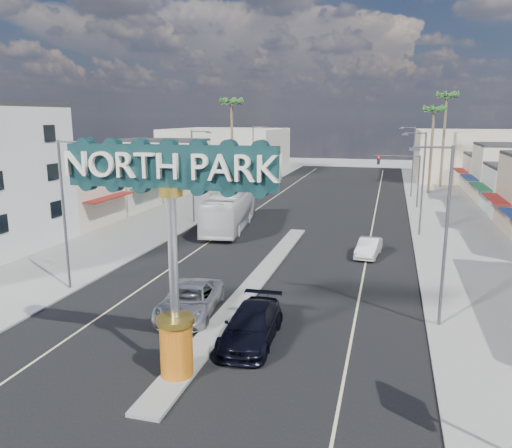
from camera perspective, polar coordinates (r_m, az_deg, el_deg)
The scene contains 24 objects.
ground at distance 46.71m, azimuth 5.05°, elevation -0.58°, with size 160.00×160.00×0.00m, color gray.
road at distance 46.71m, azimuth 5.05°, elevation -0.57°, with size 20.00×120.00×0.01m, color black.
median_island at distance 31.63m, azimuth -0.09°, elevation -6.66°, with size 1.30×30.00×0.16m, color gray.
sidewalk_left at distance 50.95m, azimuth -10.64°, elevation 0.41°, with size 8.00×120.00×0.12m, color gray.
sidewalk_right at distance 46.45m, azimuth 22.31°, elevation -1.46°, with size 8.00×120.00×0.12m, color gray.
storefront_row_left at distance 66.46m, azimuth -13.72°, elevation 5.57°, with size 12.00×42.00×6.00m, color beige.
backdrop_far_left at distance 94.91m, azimuth -3.32°, elevation 8.41°, with size 20.00×20.00×8.00m, color #B7B29E.
backdrop_far_right at distance 91.21m, azimuth 24.17°, elevation 7.21°, with size 20.00×20.00×8.00m, color beige.
gateway_sign at distance 19.10m, azimuth -9.58°, elevation -1.25°, with size 8.20×1.50×9.15m.
traffic_signal_left at distance 61.58m, azimuth -1.05°, elevation 6.60°, with size 5.09×0.45×6.00m.
traffic_signal_right at distance 59.20m, azimuth 16.39°, elevation 5.88°, with size 5.09×0.45×6.00m.
streetlight_l_near at distance 31.31m, azimuth -20.90°, elevation 1.76°, with size 2.03×0.22×9.00m.
streetlight_l_mid at distance 48.74m, azimuth -7.07°, elevation 5.96°, with size 2.03×0.22×9.00m.
streetlight_l_far at distance 69.53m, azimuth -0.20°, elevation 7.91°, with size 2.03×0.22×9.00m.
streetlight_r_near at distance 25.56m, azimuth 20.57°, elevation -0.43°, with size 2.03×0.22×9.00m.
streetlight_r_mid at distance 45.26m, azimuth 18.33°, elevation 4.95°, with size 2.03×0.22×9.00m.
streetlight_r_far at distance 67.14m, azimuth 17.39°, elevation 7.20°, with size 2.03×0.22×9.00m.
palm_left_far at distance 68.15m, azimuth -2.80°, elevation 13.22°, with size 2.60×2.60×13.10m.
palm_right_mid at distance 71.07m, azimuth 19.67°, elevation 11.77°, with size 2.60×2.60×12.10m.
palm_right_far at distance 77.24m, azimuth 20.95°, elevation 12.99°, with size 2.60×2.60×14.10m.
suv_left at distance 26.80m, azimuth -7.59°, elevation -8.65°, with size 2.72×5.91×1.64m, color #B5B6BA.
suv_right at distance 23.63m, azimuth -0.53°, elevation -11.50°, with size 2.28×5.62×1.63m, color black.
car_parked_right at distance 38.31m, azimuth 12.76°, elevation -2.64°, with size 1.45×4.17×1.37m, color silver.
city_bus at distance 46.59m, azimuth -2.99°, elevation 1.64°, with size 2.97×12.71×3.54m, color silver.
Camera 1 is at (7.83, -14.88, 10.33)m, focal length 35.00 mm.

